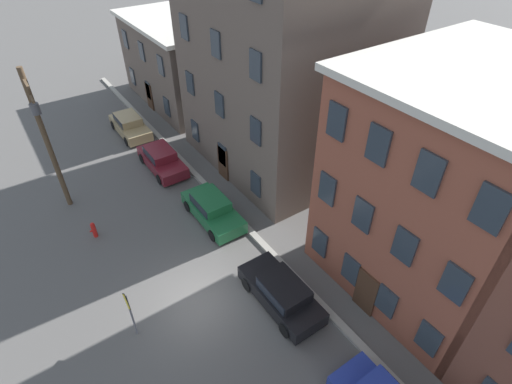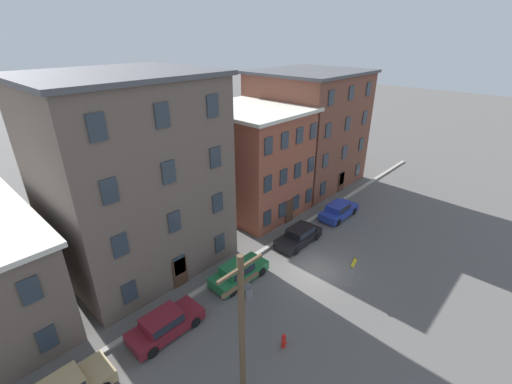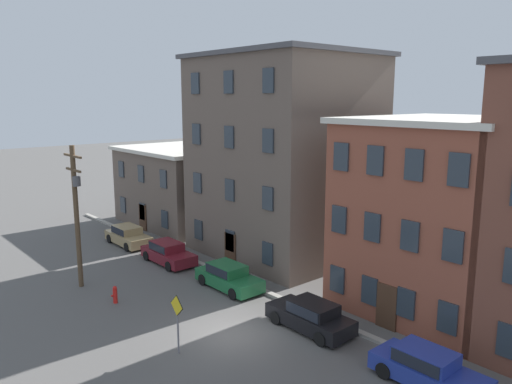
{
  "view_description": "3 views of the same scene",
  "coord_description": "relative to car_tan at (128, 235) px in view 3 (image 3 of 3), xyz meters",
  "views": [
    {
      "loc": [
        10.71,
        -4.13,
        15.22
      ],
      "look_at": [
        0.82,
        2.63,
        5.78
      ],
      "focal_mm": 28.0,
      "sensor_mm": 36.0,
      "label": 1
    },
    {
      "loc": [
        -18.04,
        -10.78,
        16.03
      ],
      "look_at": [
        -1.09,
        5.0,
        5.22
      ],
      "focal_mm": 24.0,
      "sensor_mm": 36.0,
      "label": 2
    },
    {
      "loc": [
        17.25,
        -13.42,
        10.91
      ],
      "look_at": [
        -1.5,
        2.81,
        6.23
      ],
      "focal_mm": 35.0,
      "sensor_mm": 36.0,
      "label": 3
    }
  ],
  "objects": [
    {
      "name": "car_maroon",
      "position": [
        5.64,
        0.08,
        0.0
      ],
      "size": [
        4.4,
        1.92,
        1.43
      ],
      "color": "maroon",
      "rests_on": "ground_plane"
    },
    {
      "name": "utility_pole",
      "position": [
        6.02,
        -6.02,
        3.93
      ],
      "size": [
        2.4,
        0.44,
        8.32
      ],
      "color": "brown",
      "rests_on": "ground_plane"
    },
    {
      "name": "apartment_far",
      "position": [
        20.95,
        7.65,
        4.24
      ],
      "size": [
        8.66,
        9.9,
        9.95
      ],
      "color": "brown",
      "rests_on": "ground_plane"
    },
    {
      "name": "caution_sign",
      "position": [
        16.47,
        -5.93,
        1.05
      ],
      "size": [
        0.96,
        0.08,
        2.68
      ],
      "color": "slate",
      "rests_on": "ground_plane"
    },
    {
      "name": "fire_hydrant",
      "position": [
        9.6,
        -5.59,
        -0.27
      ],
      "size": [
        0.24,
        0.34,
        0.96
      ],
      "color": "red",
      "rests_on": "ground_plane"
    },
    {
      "name": "kerb_strip",
      "position": [
        16.54,
        1.46,
        -0.67
      ],
      "size": [
        56.0,
        0.36,
        0.16
      ],
      "primitive_type": "cube",
      "color": "#9E998E",
      "rests_on": "ground_plane"
    },
    {
      "name": "car_blue",
      "position": [
        24.85,
        -0.0,
        0.0
      ],
      "size": [
        4.4,
        1.92,
        1.43
      ],
      "color": "#233899",
      "rests_on": "ground_plane"
    },
    {
      "name": "apartment_midblock",
      "position": [
        8.82,
        7.72,
        6.2
      ],
      "size": [
        11.48,
        10.02,
        13.88
      ],
      "color": "#66564C",
      "rests_on": "ground_plane"
    },
    {
      "name": "car_black",
      "position": [
        18.69,
        0.08,
        0.0
      ],
      "size": [
        4.4,
        1.92,
        1.43
      ],
      "color": "black",
      "rests_on": "ground_plane"
    },
    {
      "name": "car_tan",
      "position": [
        0.0,
        0.0,
        0.0
      ],
      "size": [
        4.4,
        1.92,
        1.43
      ],
      "color": "tan",
      "rests_on": "ground_plane"
    },
    {
      "name": "car_green",
      "position": [
        11.9,
        0.36,
        0.0
      ],
      "size": [
        4.4,
        1.92,
        1.43
      ],
      "color": "#1E6638",
      "rests_on": "ground_plane"
    },
    {
      "name": "ground_plane",
      "position": [
        16.54,
        -3.04,
        -0.75
      ],
      "size": [
        200.0,
        200.0,
        0.0
      ],
      "primitive_type": "plane",
      "color": "#565451"
    },
    {
      "name": "apartment_corner",
      "position": [
        -3.06,
        8.81,
        2.61
      ],
      "size": [
        11.22,
        12.21,
        6.69
      ],
      "color": "#66564C",
      "rests_on": "ground_plane"
    }
  ]
}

